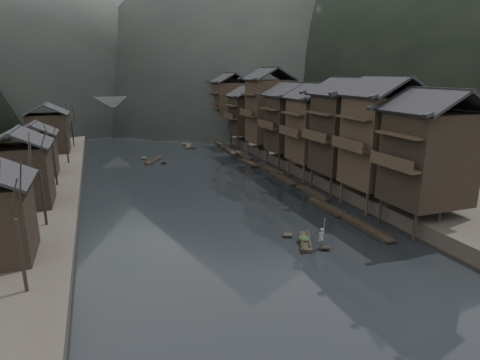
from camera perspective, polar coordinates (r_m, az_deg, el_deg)
name	(u,v)px	position (r m, az deg, el deg)	size (l,w,h in m)	color
water	(231,221)	(41.93, -1.27, -5.83)	(300.00, 300.00, 0.00)	black
right_bank	(323,137)	(91.62, 11.70, 5.96)	(40.00, 200.00, 1.80)	#2D2823
stilt_houses	(297,112)	(63.96, 8.06, 9.55)	(9.00, 67.60, 16.03)	black
left_houses	(31,147)	(58.59, -27.55, 4.24)	(8.10, 53.20, 8.73)	black
bare_trees	(57,144)	(53.57, -24.54, 4.62)	(3.78, 60.26, 7.57)	black
moored_sampans	(267,171)	(62.30, 3.89, 1.35)	(3.16, 56.19, 0.47)	black
midriver_boats	(172,147)	(82.55, -9.66, 4.58)	(11.79, 28.07, 0.45)	black
stone_bridge	(144,111)	(110.29, -13.44, 9.57)	(40.00, 6.00, 9.00)	#4C4C4F
hero_sampan	(306,241)	(37.08, 9.31, -8.59)	(2.72, 4.50, 0.43)	black
cargo_heap	(304,235)	(36.99, 9.07, -7.75)	(1.02, 1.33, 0.61)	black
boatman	(321,235)	(35.84, 11.50, -7.66)	(0.64, 0.42, 1.74)	slate
bamboo_pole	(325,205)	(34.99, 12.02, -3.47)	(0.06, 0.06, 4.18)	#8C7A51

